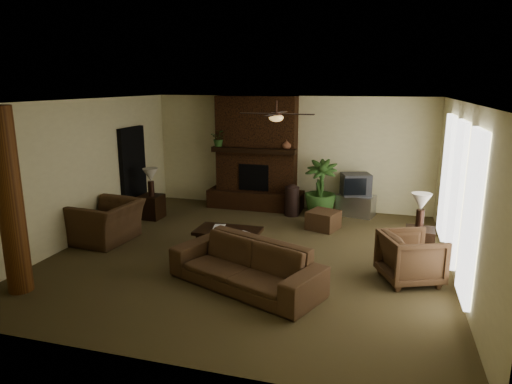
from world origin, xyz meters
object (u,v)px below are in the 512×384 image
(floor_vase, at_px, (292,198))
(armchair_right, at_px, (411,255))
(sofa, at_px, (245,258))
(floor_plant, at_px, (320,201))
(lamp_left, at_px, (151,177))
(tv_stand, at_px, (356,205))
(armchair_left, at_px, (106,215))
(log_column, at_px, (10,202))
(ottoman, at_px, (323,220))
(lamp_right, at_px, (421,204))
(coffee_table, at_px, (228,232))
(side_table_right, at_px, (419,243))
(side_table_left, at_px, (151,207))

(floor_vase, bearing_deg, armchair_right, -50.77)
(sofa, distance_m, floor_plant, 4.21)
(sofa, relative_size, floor_vase, 3.19)
(lamp_left, bearing_deg, tv_stand, 19.23)
(armchair_left, bearing_deg, log_column, 4.91)
(armchair_left, distance_m, ottoman, 4.53)
(armchair_left, relative_size, lamp_left, 1.91)
(sofa, height_order, armchair_left, armchair_left)
(lamp_right, bearing_deg, coffee_table, -169.15)
(floor_vase, bearing_deg, sofa, -88.69)
(sofa, relative_size, floor_plant, 1.81)
(lamp_left, bearing_deg, lamp_right, -8.40)
(ottoman, xyz_separation_m, side_table_right, (1.89, -1.19, 0.08))
(tv_stand, height_order, floor_plant, floor_plant)
(coffee_table, distance_m, ottoman, 2.41)
(armchair_right, bearing_deg, side_table_left, 47.10)
(lamp_left, bearing_deg, armchair_left, -93.78)
(coffee_table, distance_m, lamp_left, 2.92)
(armchair_right, xyz_separation_m, side_table_right, (0.20, 1.12, -0.16))
(floor_vase, height_order, floor_plant, floor_vase)
(coffee_table, relative_size, side_table_left, 2.18)
(log_column, height_order, side_table_left, log_column)
(sofa, height_order, ottoman, sofa)
(sofa, height_order, coffee_table, sofa)
(log_column, height_order, floor_vase, log_column)
(armchair_left, bearing_deg, side_table_right, 102.06)
(log_column, relative_size, side_table_left, 5.09)
(coffee_table, height_order, ottoman, coffee_table)
(armchair_right, height_order, coffee_table, armchair_right)
(armchair_left, xyz_separation_m, side_table_left, (0.06, 1.69, -0.27))
(log_column, bearing_deg, side_table_right, 27.54)
(coffee_table, bearing_deg, tv_stand, 55.32)
(log_column, bearing_deg, floor_plant, 53.82)
(coffee_table, relative_size, lamp_left, 1.85)
(log_column, distance_m, lamp_left, 3.98)
(log_column, bearing_deg, lamp_right, 27.63)
(log_column, xyz_separation_m, lamp_left, (0.10, 3.96, -0.40))
(log_column, height_order, tv_stand, log_column)
(floor_plant, relative_size, lamp_left, 2.08)
(ottoman, bearing_deg, lamp_left, -175.20)
(side_table_left, distance_m, lamp_left, 0.73)
(ottoman, xyz_separation_m, lamp_left, (-3.95, -0.33, 0.80))
(sofa, distance_m, armchair_right, 2.63)
(ottoman, bearing_deg, floor_plant, 102.83)
(floor_vase, height_order, lamp_left, lamp_left)
(sofa, bearing_deg, coffee_table, 141.50)
(side_table_left, bearing_deg, sofa, -42.32)
(armchair_left, relative_size, side_table_left, 2.26)
(armchair_left, height_order, lamp_left, lamp_left)
(sofa, bearing_deg, lamp_left, 160.10)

